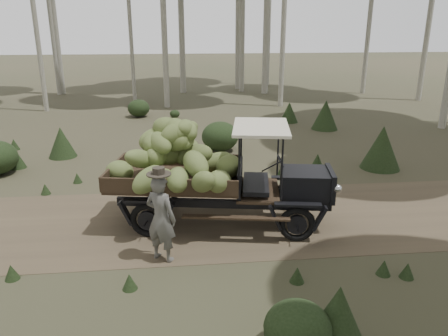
{
  "coord_description": "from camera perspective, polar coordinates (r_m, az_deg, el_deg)",
  "views": [
    {
      "loc": [
        0.73,
        -9.42,
        4.45
      ],
      "look_at": [
        1.73,
        -0.14,
        1.35
      ],
      "focal_mm": 35.0,
      "sensor_mm": 36.0,
      "label": 1
    }
  ],
  "objects": [
    {
      "name": "farmer",
      "position": [
        8.52,
        -8.24,
        -6.4
      ],
      "size": [
        0.77,
        0.7,
        1.92
      ],
      "rotation": [
        0.0,
        0.0,
        2.57
      ],
      "color": "#585651",
      "rests_on": "ground"
    },
    {
      "name": "undergrowth",
      "position": [
        9.87,
        -13.26,
        -5.54
      ],
      "size": [
        19.3,
        25.69,
        1.39
      ],
      "color": "#233319",
      "rests_on": "ground"
    },
    {
      "name": "ground",
      "position": [
        10.44,
        -9.63,
        -7.11
      ],
      "size": [
        120.0,
        120.0,
        0.0
      ],
      "primitive_type": "plane",
      "color": "#473D2B",
      "rests_on": "ground"
    },
    {
      "name": "dirt_track",
      "position": [
        10.44,
        -9.63,
        -7.09
      ],
      "size": [
        70.0,
        4.0,
        0.01
      ],
      "primitive_type": "cube",
      "color": "brown",
      "rests_on": "ground"
    },
    {
      "name": "banana_truck",
      "position": [
        9.75,
        -3.66,
        0.77
      ],
      "size": [
        5.43,
        2.77,
        2.53
      ],
      "rotation": [
        0.0,
        0.0,
        -0.17
      ],
      "color": "black",
      "rests_on": "ground"
    }
  ]
}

